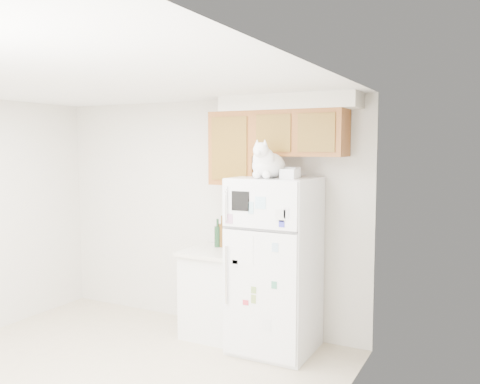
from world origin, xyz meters
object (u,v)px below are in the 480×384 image
Objects in this scene: refrigerator at (275,265)px; storage_box_front at (289,174)px; bottle_green at (218,233)px; bottle_amber at (222,231)px; base_counter at (217,292)px; storage_box_back at (289,172)px; cat at (267,163)px.

refrigerator is 0.92m from storage_box_front.
bottle_green is 0.90× the size of bottle_amber.
base_counter is at bearing 174.82° from storage_box_front.
storage_box_back reaches higher than bottle_amber.
storage_box_front is (0.19, -0.11, 0.89)m from refrigerator.
storage_box_back is at bearing -10.74° from bottle_green.
refrigerator is 5.59× the size of bottle_green.
cat is (0.66, -0.20, 1.37)m from base_counter.
base_counter is 5.11× the size of storage_box_back.
storage_box_back is 1.09m from bottle_amber.
cat reaches higher than base_counter.
refrigerator reaches higher than bottle_green.
storage_box_back is (0.16, 0.16, -0.09)m from cat.
storage_box_front reaches higher than bottle_amber.
bottle_green is at bearing -150.82° from bottle_amber.
cat is 0.24m from storage_box_back.
cat reaches higher than storage_box_front.
cat is at bearing -16.65° from base_counter.
base_counter is at bearing 173.91° from refrigerator.
storage_box_front is at bearing -29.54° from refrigerator.
storage_box_back is (0.82, -0.04, 1.29)m from base_counter.
bottle_green is at bearing 172.04° from storage_box_back.
storage_box_front is at bearing -11.60° from base_counter.
bottle_green is at bearing 155.58° from cat.
cat reaches higher than refrigerator.
bottle_green reaches higher than base_counter.
cat is at bearing -131.67° from storage_box_back.
storage_box_back reaches higher than base_counter.
refrigerator is 0.78m from bottle_amber.
storage_box_front is (0.88, -0.18, 1.28)m from base_counter.
base_counter is 0.65m from bottle_amber.
bottle_amber is (-0.71, 0.23, 0.24)m from refrigerator.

